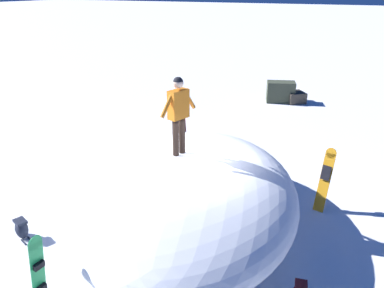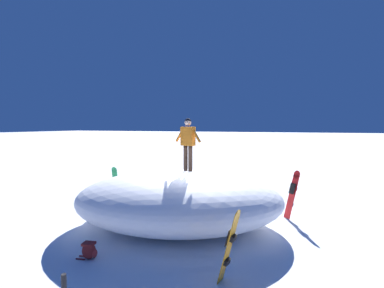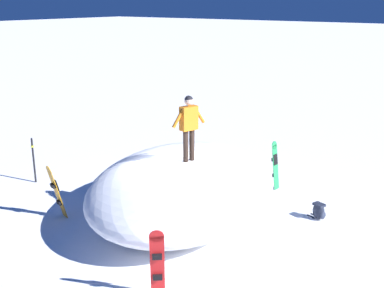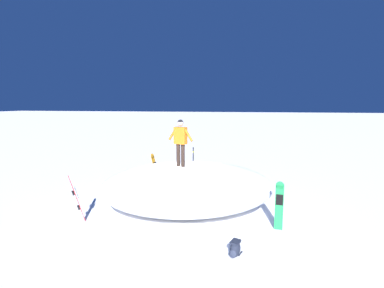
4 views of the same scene
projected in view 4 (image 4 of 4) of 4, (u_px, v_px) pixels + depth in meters
name	position (u px, v px, depth m)	size (l,w,h in m)	color
ground	(177.00, 207.00, 10.88)	(240.00, 240.00, 0.00)	white
snow_mound	(187.00, 186.00, 10.67)	(6.61, 4.83, 1.74)	white
snowboarder_standing	(180.00, 138.00, 10.10)	(0.38, 1.02, 1.74)	black
snowboard_primary_upright	(279.00, 205.00, 8.90)	(0.23, 0.28, 1.57)	#1E8C47
snowboard_secondary_upright	(155.00, 169.00, 13.68)	(0.35, 0.46, 1.59)	orange
snowboard_tertiary_upright	(76.00, 197.00, 9.43)	(0.51, 0.53, 1.66)	red
backpack_near	(235.00, 249.00, 7.30)	(0.56, 0.37, 0.46)	#1E2333
backpack_far	(224.00, 184.00, 13.23)	(0.32, 0.53, 0.41)	maroon
trail_marker_pole	(193.00, 159.00, 16.16)	(0.10, 0.10, 1.52)	black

